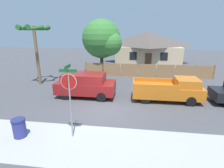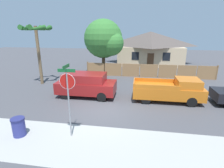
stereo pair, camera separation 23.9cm
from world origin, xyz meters
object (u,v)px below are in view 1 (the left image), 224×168
object	(u,v)px
trash_bin	(19,128)
stop_sign	(69,90)
palm_tree	(34,34)
oak_tree	(103,40)
red_suv	(85,84)
orange_pickup	(169,90)
house	(147,47)

from	to	relation	value
trash_bin	stop_sign	bearing A→B (deg)	8.26
stop_sign	palm_tree	bearing A→B (deg)	126.51
oak_tree	palm_tree	distance (m)	7.47
red_suv	orange_pickup	world-z (taller)	red_suv
orange_pickup	trash_bin	distance (m)	9.83
stop_sign	trash_bin	xyz separation A→B (m)	(-2.52, -0.37, -1.93)
oak_tree	stop_sign	size ratio (longest dim) A/B	1.77
red_suv	stop_sign	xyz separation A→B (m)	(0.86, -5.38, 1.41)
oak_tree	red_suv	world-z (taller)	oak_tree
oak_tree	orange_pickup	bearing A→B (deg)	-51.19
red_suv	trash_bin	size ratio (longest dim) A/B	4.83
house	oak_tree	bearing A→B (deg)	-125.68
red_suv	orange_pickup	xyz separation A→B (m)	(6.31, -0.00, -0.14)
stop_sign	trash_bin	size ratio (longest dim) A/B	3.79
oak_tree	stop_sign	xyz separation A→B (m)	(0.90, -13.27, -1.56)
stop_sign	red_suv	bearing A→B (deg)	98.10
oak_tree	trash_bin	bearing A→B (deg)	-96.79
oak_tree	trash_bin	size ratio (longest dim) A/B	6.72
house	red_suv	distance (m)	16.63
house	trash_bin	world-z (taller)	house
oak_tree	orange_pickup	xyz separation A→B (m)	(6.34, -7.89, -3.12)
house	orange_pickup	distance (m)	15.73
orange_pickup	stop_sign	world-z (taller)	stop_sign
orange_pickup	stop_sign	distance (m)	7.81
palm_tree	trash_bin	size ratio (longest dim) A/B	5.85
oak_tree	red_suv	distance (m)	8.43
palm_tree	house	bearing A→B (deg)	50.20
palm_tree	trash_bin	bearing A→B (deg)	-66.54
palm_tree	stop_sign	world-z (taller)	palm_tree
house	stop_sign	bearing A→B (deg)	-102.49
palm_tree	orange_pickup	size ratio (longest dim) A/B	1.11
orange_pickup	red_suv	bearing A→B (deg)	-179.82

